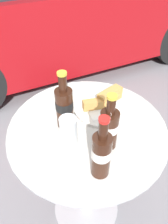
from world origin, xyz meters
The scene contains 8 objects.
ground_plane centered at (0.00, 0.00, 0.00)m, with size 30.00×30.00×0.00m, color gray.
bistro_table centered at (0.00, 0.00, 0.54)m, with size 0.67×0.67×0.75m.
cola_bottle_left centered at (0.02, -0.12, 0.85)m, with size 0.07×0.07×0.24m.
cola_bottle_right centered at (-0.08, 0.05, 0.85)m, with size 0.07×0.07×0.25m.
cola_bottle_center centered at (-0.06, -0.21, 0.85)m, with size 0.06×0.06×0.25m.
drinking_glass centered at (-0.10, -0.05, 0.81)m, with size 0.07×0.07×0.12m.
lunch_plate_near centered at (0.12, 0.07, 0.77)m, with size 0.26×0.26×0.07m.
parked_car centered at (0.61, 2.01, 0.66)m, with size 3.83×1.68×1.38m.
Camera 1 is at (-0.29, -0.57, 1.40)m, focal length 35.00 mm.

